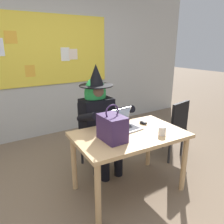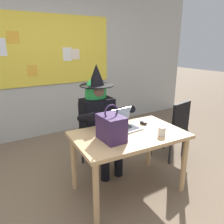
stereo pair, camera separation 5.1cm
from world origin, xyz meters
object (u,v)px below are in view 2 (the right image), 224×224
(person_costumed, at_px, (99,113))
(handbag, at_px, (111,128))
(chair_at_desk, at_px, (95,130))
(computer_mouse, at_px, (143,123))
(chair_extra_corner, at_px, (173,127))
(desk_main, at_px, (129,141))
(laptop, at_px, (125,124))
(coffee_mug, at_px, (162,131))

(person_costumed, xyz_separation_m, handbag, (-0.22, -0.66, 0.06))
(chair_at_desk, distance_m, computer_mouse, 0.73)
(handbag, xyz_separation_m, chair_extra_corner, (1.26, 0.31, -0.36))
(desk_main, xyz_separation_m, laptop, (0.05, 0.15, 0.15))
(chair_at_desk, relative_size, coffee_mug, 9.48)
(desk_main, bearing_deg, coffee_mug, -40.67)
(handbag, bearing_deg, coffee_mug, -19.50)
(computer_mouse, distance_m, coffee_mug, 0.37)
(chair_at_desk, distance_m, coffee_mug, 1.05)
(computer_mouse, relative_size, coffee_mug, 1.09)
(handbag, xyz_separation_m, coffee_mug, (0.52, -0.18, -0.09))
(person_costumed, xyz_separation_m, laptop, (0.08, -0.46, -0.02))
(desk_main, bearing_deg, chair_extra_corner, 14.98)
(desk_main, height_order, handbag, handbag)
(laptop, distance_m, coffee_mug, 0.44)
(chair_at_desk, distance_m, person_costumed, 0.31)
(chair_at_desk, distance_m, chair_extra_corner, 1.14)
(laptop, bearing_deg, person_costumed, 95.61)
(person_costumed, xyz_separation_m, computer_mouse, (0.35, -0.48, -0.05))
(computer_mouse, xyz_separation_m, handbag, (-0.57, -0.18, 0.12))
(chair_extra_corner, bearing_deg, computer_mouse, 91.46)
(person_costumed, relative_size, computer_mouse, 13.62)
(desk_main, bearing_deg, handbag, -170.41)
(chair_at_desk, height_order, person_costumed, person_costumed)
(chair_at_desk, bearing_deg, person_costumed, -0.79)
(laptop, bearing_deg, chair_extra_corner, 2.74)
(handbag, distance_m, coffee_mug, 0.56)
(desk_main, relative_size, coffee_mug, 13.25)
(chair_at_desk, height_order, handbag, handbag)
(computer_mouse, height_order, chair_extra_corner, chair_extra_corner)
(chair_at_desk, xyz_separation_m, coffee_mug, (0.30, -0.97, 0.26))
(coffee_mug, bearing_deg, person_costumed, 109.29)
(chair_at_desk, xyz_separation_m, handbag, (-0.22, -0.78, 0.35))
(desk_main, relative_size, chair_extra_corner, 1.42)
(chair_extra_corner, bearing_deg, person_costumed, 61.96)
(desk_main, xyz_separation_m, computer_mouse, (0.32, 0.14, 0.11))
(chair_extra_corner, bearing_deg, coffee_mug, 114.59)
(laptop, relative_size, computer_mouse, 2.98)
(computer_mouse, height_order, handbag, handbag)
(computer_mouse, xyz_separation_m, coffee_mug, (-0.05, -0.36, 0.03))
(coffee_mug, xyz_separation_m, chair_extra_corner, (0.74, 0.50, -0.27))
(coffee_mug, bearing_deg, laptop, 119.59)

